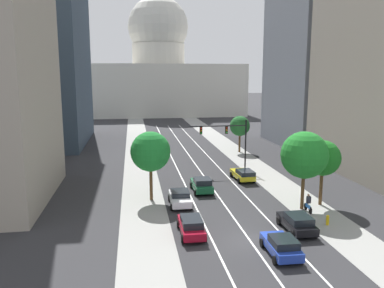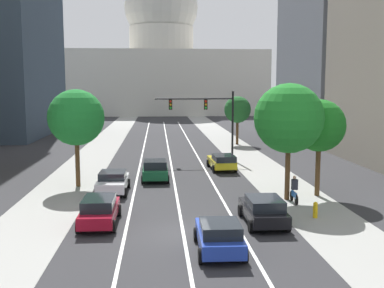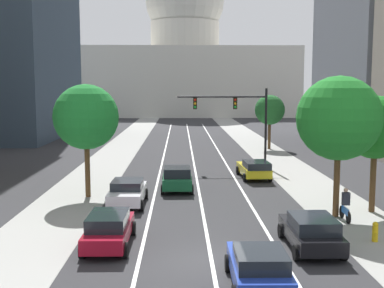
{
  "view_description": "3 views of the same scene",
  "coord_description": "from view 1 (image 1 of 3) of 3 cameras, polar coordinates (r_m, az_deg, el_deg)",
  "views": [
    {
      "loc": [
        -8.66,
        -27.11,
        12.54
      ],
      "look_at": [
        0.28,
        31.6,
        2.04
      ],
      "focal_mm": 36.68,
      "sensor_mm": 36.0,
      "label": 1
    },
    {
      "loc": [
        -1.22,
        -21.98,
        7.27
      ],
      "look_at": [
        1.96,
        20.52,
        1.86
      ],
      "focal_mm": 43.35,
      "sensor_mm": 36.0,
      "label": 2
    },
    {
      "loc": [
        -1.23,
        -18.3,
        6.85
      ],
      "look_at": [
        0.01,
        31.7,
        0.89
      ],
      "focal_mm": 45.18,
      "sensor_mm": 36.0,
      "label": 3
    }
  ],
  "objects": [
    {
      "name": "cyclist",
      "position": [
        38.16,
        16.56,
        -8.24
      ],
      "size": [
        0.36,
        1.7,
        1.72
      ],
      "rotation": [
        0.0,
        0.0,
        1.56
      ],
      "color": "black",
      "rests_on": "ground"
    },
    {
      "name": "traffic_signal_mast",
      "position": [
        51.47,
        5.31,
        1.21
      ],
      "size": [
        7.6,
        0.39,
        6.71
      ],
      "color": "black",
      "rests_on": "ground"
    },
    {
      "name": "street_tree_mid_right",
      "position": [
        37.78,
        16.03,
        -1.56
      ],
      "size": [
        4.4,
        4.4,
        7.42
      ],
      "color": "#51381E",
      "rests_on": "ground"
    },
    {
      "name": "car_black",
      "position": [
        33.43,
        15.05,
        -10.93
      ],
      "size": [
        2.1,
        4.31,
        1.48
      ],
      "rotation": [
        0.0,
        0.0,
        1.57
      ],
      "color": "black",
      "rests_on": "ground"
    },
    {
      "name": "lane_stripe_right",
      "position": [
        54.82,
        3.72,
        -3.2
      ],
      "size": [
        0.16,
        90.0,
        0.01
      ],
      "primitive_type": "cube",
      "color": "white",
      "rests_on": "ground"
    },
    {
      "name": "car_green",
      "position": [
        42.67,
        1.44,
        -5.92
      ],
      "size": [
        2.1,
        4.32,
        1.61
      ],
      "rotation": [
        0.0,
        0.0,
        1.58
      ],
      "color": "#14512D",
      "rests_on": "ground"
    },
    {
      "name": "lane_stripe_center",
      "position": [
        54.29,
        0.76,
        -3.32
      ],
      "size": [
        0.16,
        90.0,
        0.01
      ],
      "primitive_type": "cube",
      "color": "white",
      "rests_on": "ground"
    },
    {
      "name": "street_tree_mid_left",
      "position": [
        39.29,
        -6.06,
        -1.11
      ],
      "size": [
        4.01,
        4.01,
        7.01
      ],
      "color": "#51381E",
      "rests_on": "ground"
    },
    {
      "name": "street_tree_near_right",
      "position": [
        39.66,
        18.47,
        -1.97
      ],
      "size": [
        3.42,
        3.42,
        6.39
      ],
      "color": "#51381E",
      "rests_on": "ground"
    },
    {
      "name": "street_tree_far_right",
      "position": [
        64.4,
        6.97,
        2.6
      ],
      "size": [
        3.28,
        3.28,
        5.96
      ],
      "color": "#51381E",
      "rests_on": "ground"
    },
    {
      "name": "sidewalk_left",
      "position": [
        63.37,
        -7.76,
        -1.47
      ],
      "size": [
        4.26,
        130.0,
        0.01
      ],
      "primitive_type": "cube",
      "color": "gray",
      "rests_on": "ground"
    },
    {
      "name": "office_tower_far_left",
      "position": [
        78.08,
        -23.55,
        14.54
      ],
      "size": [
        21.71,
        26.14,
        39.47
      ],
      "color": "#334251",
      "rests_on": "ground"
    },
    {
      "name": "car_yellow",
      "position": [
        47.6,
        7.46,
        -4.38
      ],
      "size": [
        2.25,
        4.6,
        1.42
      ],
      "rotation": [
        0.0,
        0.0,
        1.62
      ],
      "color": "yellow",
      "rests_on": "ground"
    },
    {
      "name": "capitol_building",
      "position": [
        127.78,
        -4.85,
        10.14
      ],
      "size": [
        51.52,
        26.66,
        38.15
      ],
      "color": "beige",
      "rests_on": "ground"
    },
    {
      "name": "ground_plane",
      "position": [
        68.82,
        -1.28,
        -0.47
      ],
      "size": [
        400.0,
        400.0,
        0.0
      ],
      "primitive_type": "plane",
      "color": "#2B2B2D"
    },
    {
      "name": "car_blue",
      "position": [
        29.03,
        12.89,
        -14.18
      ],
      "size": [
        2.08,
        4.14,
        1.45
      ],
      "rotation": [
        0.0,
        0.0,
        1.56
      ],
      "color": "#1E389E",
      "rests_on": "ground"
    },
    {
      "name": "car_crimson",
      "position": [
        31.62,
        -0.11,
        -11.79
      ],
      "size": [
        1.97,
        4.45,
        1.5
      ],
      "rotation": [
        0.0,
        0.0,
        1.56
      ],
      "color": "maroon",
      "rests_on": "ground"
    },
    {
      "name": "sidewalk_right",
      "position": [
        65.48,
        6.12,
        -1.06
      ],
      "size": [
        4.26,
        130.0,
        0.01
      ],
      "primitive_type": "cube",
      "color": "gray",
      "rests_on": "ground"
    },
    {
      "name": "lane_stripe_left",
      "position": [
        53.91,
        -2.25,
        -3.42
      ],
      "size": [
        0.16,
        90.0,
        0.01
      ],
      "primitive_type": "cube",
      "color": "white",
      "rests_on": "ground"
    },
    {
      "name": "fire_hydrant",
      "position": [
        35.6,
        19.11,
        -10.37
      ],
      "size": [
        0.26,
        0.35,
        0.91
      ],
      "color": "yellow",
      "rests_on": "ground"
    },
    {
      "name": "office_tower_far_right",
      "position": [
        76.18,
        20.61,
        16.11
      ],
      "size": [
        21.25,
        20.53,
        42.77
      ],
      "color": "gray",
      "rests_on": "ground"
    },
    {
      "name": "car_white",
      "position": [
        38.52,
        -1.75,
        -7.78
      ],
      "size": [
        2.15,
        4.39,
        1.46
      ],
      "rotation": [
        0.0,
        0.0,
        1.56
      ],
      "color": "silver",
      "rests_on": "ground"
    }
  ]
}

